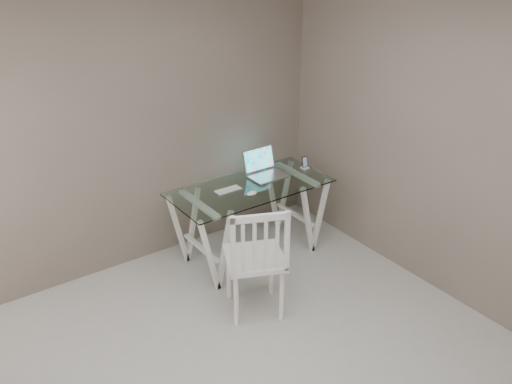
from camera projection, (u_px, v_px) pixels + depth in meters
room at (269, 177)px, 3.10m from camera, size 4.50×4.52×2.71m
desk at (251, 221)px, 5.41m from camera, size 1.50×0.70×0.75m
chair at (257, 257)px, 4.52m from camera, size 0.61×0.61×1.01m
laptop at (264, 169)px, 5.47m from camera, size 0.36×0.31×0.25m
keyboard at (228, 190)px, 5.18m from camera, size 0.26×0.11×0.01m
mouse at (252, 193)px, 5.09m from camera, size 0.11×0.06×0.03m
phone_dock at (305, 165)px, 5.61m from camera, size 0.07×0.07×0.12m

